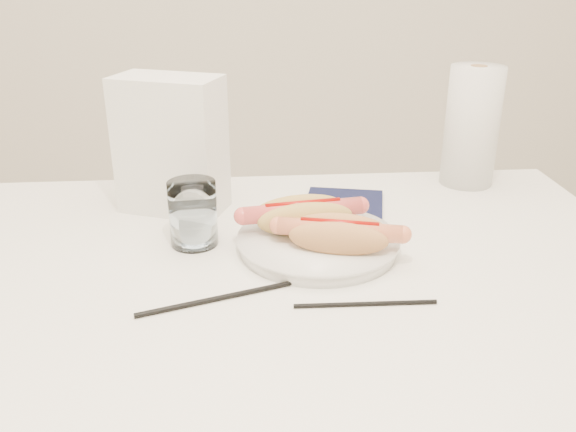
{
  "coord_description": "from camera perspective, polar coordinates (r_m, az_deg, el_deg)",
  "views": [
    {
      "loc": [
        -0.05,
        -0.84,
        1.19
      ],
      "look_at": [
        0.02,
        0.02,
        0.82
      ],
      "focal_mm": 38.13,
      "sensor_mm": 36.0,
      "label": 1
    }
  ],
  "objects": [
    {
      "name": "napkin_box",
      "position": [
        1.13,
        -10.85,
        6.51
      ],
      "size": [
        0.21,
        0.16,
        0.25
      ],
      "primitive_type": "cube",
      "rotation": [
        0.0,
        0.0,
        -0.37
      ],
      "color": "white",
      "rests_on": "table"
    },
    {
      "name": "hotdog_right",
      "position": [
        0.94,
        4.8,
        -1.74
      ],
      "size": [
        0.19,
        0.11,
        0.05
      ],
      "rotation": [
        0.0,
        0.0,
        -0.25
      ],
      "color": "tan",
      "rests_on": "plate"
    },
    {
      "name": "navy_napkin",
      "position": [
        1.16,
        5.24,
        1.14
      ],
      "size": [
        0.17,
        0.17,
        0.01
      ],
      "primitive_type": "cube",
      "rotation": [
        0.0,
        0.0,
        -0.22
      ],
      "color": "black",
      "rests_on": "table"
    },
    {
      "name": "plate",
      "position": [
        0.99,
        2.81,
        -2.63
      ],
      "size": [
        0.27,
        0.27,
        0.02
      ],
      "primitive_type": "cylinder",
      "rotation": [
        0.0,
        0.0,
        -0.06
      ],
      "color": "white",
      "rests_on": "table"
    },
    {
      "name": "paper_towel_roll",
      "position": [
        1.29,
        16.76,
        8.0
      ],
      "size": [
        0.11,
        0.11,
        0.24
      ],
      "primitive_type": "cylinder",
      "rotation": [
        0.0,
        0.0,
        -0.0
      ],
      "color": "silver",
      "rests_on": "table"
    },
    {
      "name": "table",
      "position": [
        0.98,
        -0.85,
        -7.49
      ],
      "size": [
        1.2,
        0.8,
        0.75
      ],
      "color": "white",
      "rests_on": "ground"
    },
    {
      "name": "hotdog_left",
      "position": [
        1.0,
        1.38,
        0.06
      ],
      "size": [
        0.2,
        0.1,
        0.05
      ],
      "rotation": [
        0.0,
        0.0,
        0.15
      ],
      "color": "tan",
      "rests_on": "plate"
    },
    {
      "name": "chopstick_near",
      "position": [
        0.86,
        -6.32,
        -7.59
      ],
      "size": [
        0.23,
        0.08,
        0.01
      ],
      "primitive_type": "cylinder",
      "rotation": [
        0.0,
        1.57,
        0.32
      ],
      "color": "black",
      "rests_on": "table"
    },
    {
      "name": "water_glass",
      "position": [
        1.0,
        -8.85,
        0.24
      ],
      "size": [
        0.08,
        0.08,
        0.11
      ],
      "primitive_type": "cylinder",
      "color": "white",
      "rests_on": "table"
    },
    {
      "name": "chopstick_far",
      "position": [
        0.85,
        7.24,
        -8.13
      ],
      "size": [
        0.2,
        0.01,
        0.01
      ],
      "primitive_type": "cylinder",
      "rotation": [
        0.0,
        1.57,
        -0.02
      ],
      "color": "black",
      "rests_on": "table"
    }
  ]
}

